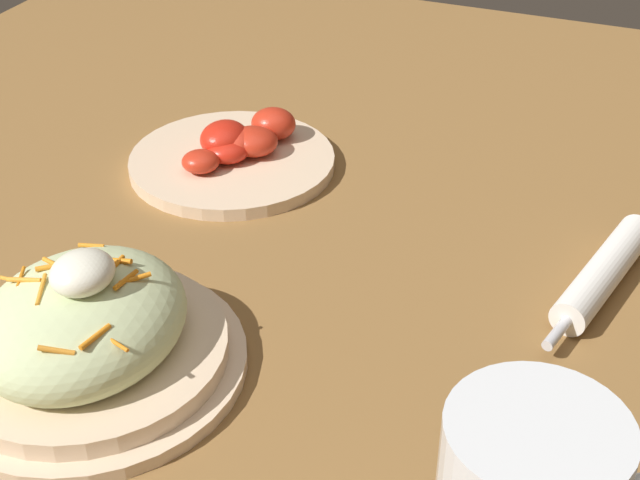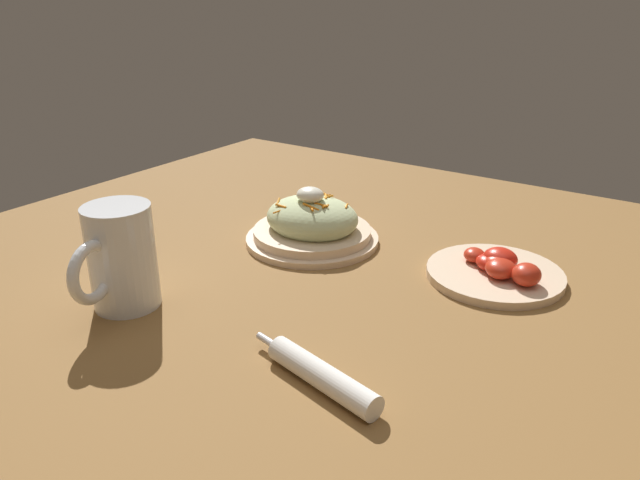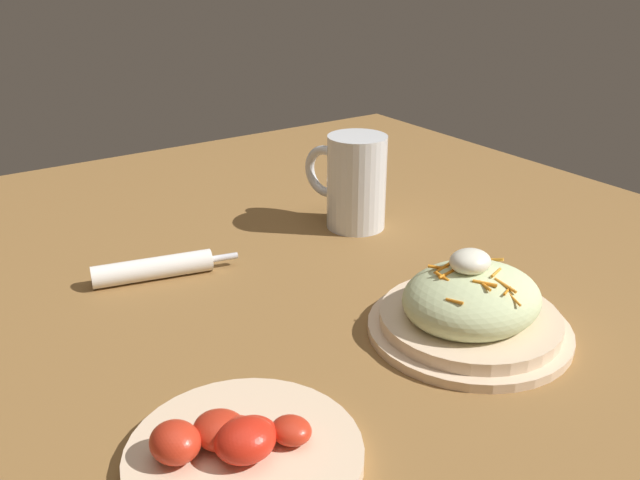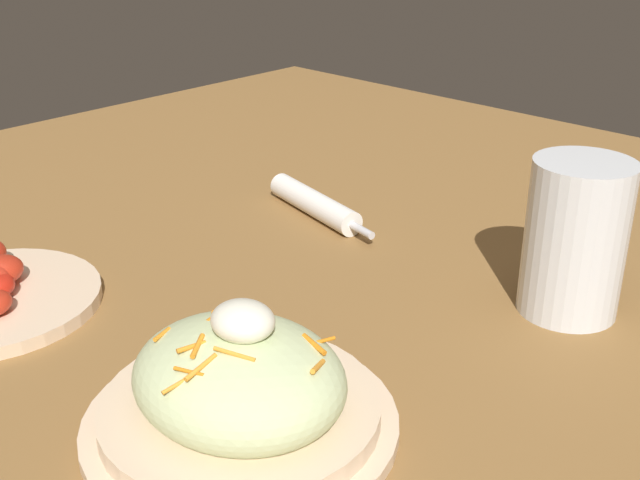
{
  "view_description": "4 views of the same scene",
  "coord_description": "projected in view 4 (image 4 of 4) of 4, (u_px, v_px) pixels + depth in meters",
  "views": [
    {
      "loc": [
        0.53,
        0.16,
        0.45
      ],
      "look_at": [
        0.04,
        -0.04,
        0.09
      ],
      "focal_mm": 51.83,
      "sensor_mm": 36.0,
      "label": 1
    },
    {
      "loc": [
        -0.41,
        0.59,
        0.4
      ],
      "look_at": [
        0.03,
        -0.05,
        0.07
      ],
      "focal_mm": 33.66,
      "sensor_mm": 36.0,
      "label": 2
    },
    {
      "loc": [
        -0.37,
        -0.63,
        0.4
      ],
      "look_at": [
        0.03,
        -0.03,
        0.09
      ],
      "focal_mm": 38.03,
      "sensor_mm": 36.0,
      "label": 3
    },
    {
      "loc": [
        0.49,
        -0.48,
        0.36
      ],
      "look_at": [
        0.04,
        -0.0,
        0.06
      ],
      "focal_mm": 44.7,
      "sensor_mm": 36.0,
      "label": 4
    }
  ],
  "objects": [
    {
      "name": "napkin_roll",
      "position": [
        315.0,
        204.0,
        0.93
      ],
      "size": [
        0.19,
        0.06,
        0.03
      ],
      "color": "white",
      "rests_on": "ground_plane"
    },
    {
      "name": "salad_plate",
      "position": [
        240.0,
        393.0,
        0.56
      ],
      "size": [
        0.23,
        0.23,
        0.1
      ],
      "color": "beige",
      "rests_on": "ground_plane"
    },
    {
      "name": "ground_plane",
      "position": [
        292.0,
        286.0,
        0.77
      ],
      "size": [
        1.43,
        1.43,
        0.0
      ],
      "primitive_type": "plane",
      "color": "olive"
    },
    {
      "name": "beer_mug",
      "position": [
        575.0,
        245.0,
        0.71
      ],
      "size": [
        0.09,
        0.14,
        0.14
      ],
      "color": "white",
      "rests_on": "ground_plane"
    }
  ]
}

